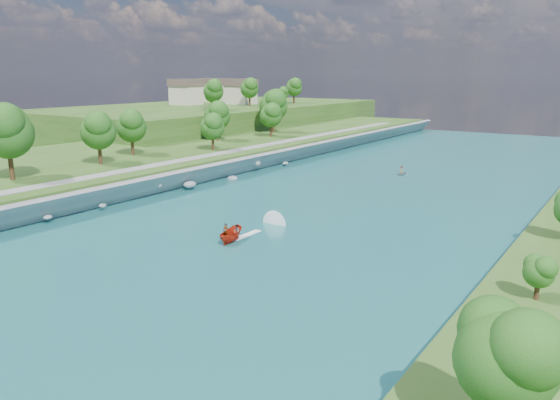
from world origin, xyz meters
The scene contains 11 objects.
ground centered at (0.00, 0.00, 0.00)m, with size 260.00×260.00×0.00m, color #2D5119.
river_water centered at (0.00, 20.00, 0.05)m, with size 55.00×240.00×0.10m, color #18585B.
berm_west centered at (-50.00, 20.00, 1.75)m, with size 45.00×240.00×3.50m, color #2D5119.
ridge_west centered at (-82.50, 95.00, 4.50)m, with size 60.00×120.00×9.00m, color #2D5119.
riprap_bank centered at (-25.84, 18.85, 1.79)m, with size 4.43×236.00×4.18m.
riverside_path centered at (-32.50, 20.00, 3.55)m, with size 3.00×200.00×0.10m, color gray.
ridge_houses centered at (-88.67, 100.00, 13.31)m, with size 29.50×29.50×8.40m.
trees_west centered at (-42.45, 4.04, 9.43)m, with size 16.70×149.21×13.53m.
trees_ridge centered at (-66.32, 93.72, 13.81)m, with size 13.47×49.67×10.32m.
motorboat centered at (-0.68, 1.72, 0.85)m, with size 3.60×19.16×2.18m.
raft centered at (-0.47, 52.28, 0.49)m, with size 2.46×3.19×1.73m.
Camera 1 is at (37.74, -46.60, 19.07)m, focal length 35.00 mm.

